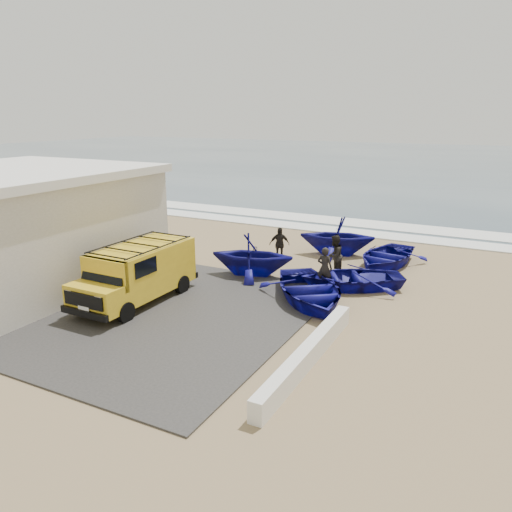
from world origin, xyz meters
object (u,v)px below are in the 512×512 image
at_px(boat_mid_left, 252,255).
at_px(fisherman_back, 279,244).
at_px(boat_mid_right, 386,256).
at_px(parapet, 308,355).
at_px(fisherman_middle, 334,256).
at_px(boat_near_right, 352,278).
at_px(boat_far_left, 337,236).
at_px(fisherman_front, 325,268).
at_px(boat_near_left, 309,290).
at_px(van, 138,271).
at_px(building, 8,227).

height_order(boat_mid_left, fisherman_back, boat_mid_left).
bearing_deg(boat_mid_left, boat_mid_right, -63.30).
xyz_separation_m(parapet, fisherman_middle, (-1.79, 7.37, 0.56)).
relative_size(boat_near_right, boat_far_left, 1.12).
bearing_deg(fisherman_front, parapet, 108.13).
distance_m(boat_near_right, fisherman_middle, 1.57).
xyz_separation_m(boat_near_left, boat_mid_left, (-3.11, 1.70, 0.42)).
height_order(boat_mid_right, boat_far_left, boat_far_left).
relative_size(boat_mid_right, fisherman_back, 2.59).
height_order(parapet, boat_mid_left, boat_mid_left).
bearing_deg(fisherman_front, boat_mid_right, -106.24).
distance_m(parapet, boat_mid_left, 7.55).
xyz_separation_m(parapet, van, (-6.86, 1.56, 0.81)).
height_order(fisherman_middle, fisherman_back, fisherman_middle).
height_order(boat_near_left, fisherman_back, fisherman_back).
relative_size(van, boat_far_left, 1.40).
relative_size(building, boat_far_left, 2.79).
relative_size(van, boat_near_right, 1.25).
bearing_deg(boat_near_left, boat_near_right, 31.66).
xyz_separation_m(boat_near_left, boat_near_right, (0.86, 2.11, -0.05)).
bearing_deg(building, fisherman_middle, 30.76).
height_order(parapet, boat_near_right, boat_near_right).
bearing_deg(boat_far_left, fisherman_middle, 1.20).
bearing_deg(boat_near_right, building, -94.87).
distance_m(building, fisherman_middle, 12.53).
bearing_deg(fisherman_front, van, 41.06).
distance_m(boat_mid_left, fisherman_middle, 3.28).
relative_size(building, boat_near_right, 2.49).
bearing_deg(boat_mid_right, boat_far_left, 172.73).
bearing_deg(van, boat_near_right, 38.13).
bearing_deg(boat_near_left, fisherman_middle, 57.17).
bearing_deg(boat_mid_right, boat_near_right, -88.92).
xyz_separation_m(building, boat_near_left, (10.90, 3.17, -1.72)).
xyz_separation_m(boat_mid_left, boat_mid_right, (4.43, 3.86, -0.45)).
xyz_separation_m(boat_near_right, boat_far_left, (-1.95, 4.14, 0.50)).
relative_size(van, fisherman_middle, 2.83).
distance_m(building, boat_mid_left, 9.28).
xyz_separation_m(van, boat_mid_left, (2.15, 4.32, -0.22)).
relative_size(boat_mid_right, fisherman_middle, 2.36).
distance_m(boat_near_left, boat_mid_right, 5.72).
xyz_separation_m(boat_mid_right, fisherman_middle, (-1.52, -2.36, 0.43)).
xyz_separation_m(parapet, boat_near_left, (-1.60, 4.17, 0.17)).
bearing_deg(boat_near_right, boat_mid_right, 143.18).
bearing_deg(fisherman_front, boat_near_right, -146.12).
bearing_deg(fisherman_back, boat_far_left, 15.46).
distance_m(fisherman_middle, fisherman_back, 2.94).
bearing_deg(van, fisherman_front, 39.08).
distance_m(building, boat_near_left, 11.48).
bearing_deg(boat_near_right, boat_mid_left, -113.19).
relative_size(boat_near_left, fisherman_middle, 2.57).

